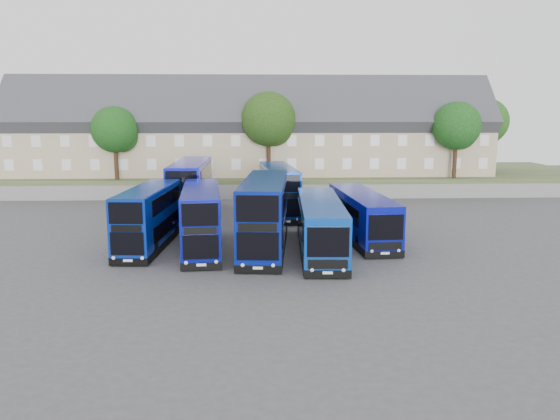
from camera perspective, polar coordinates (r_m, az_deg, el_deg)
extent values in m
plane|color=#414146|center=(33.97, -3.73, -5.12)|extent=(120.00, 120.00, 0.00)
cube|color=slate|center=(57.36, -3.16, 1.89)|extent=(70.00, 0.40, 1.50)
cube|color=#404E2C|center=(67.25, -3.04, 3.31)|extent=(80.00, 20.00, 2.00)
cube|color=tan|center=(67.64, -24.01, 5.90)|extent=(6.00, 8.00, 6.00)
cube|color=#3A3A3F|center=(67.54, -24.19, 8.44)|extent=(6.00, 10.40, 10.40)
cube|color=brown|center=(67.06, -23.22, 11.79)|extent=(0.60, 0.90, 1.40)
cube|color=tan|center=(65.67, -19.11, 6.12)|extent=(6.00, 8.00, 6.00)
cube|color=#3A3A3F|center=(65.56, -19.26, 8.73)|extent=(6.00, 10.40, 10.40)
cube|color=brown|center=(65.21, -18.17, 12.17)|extent=(0.60, 0.90, 1.40)
cube|color=tan|center=(64.20, -13.95, 6.30)|extent=(6.00, 8.00, 6.00)
cube|color=#3A3A3F|center=(64.09, -14.07, 8.97)|extent=(6.00, 10.40, 10.40)
cube|color=brown|center=(63.87, -12.87, 12.47)|extent=(0.60, 0.90, 1.40)
cube|color=tan|center=(63.27, -8.59, 6.43)|extent=(6.00, 8.00, 6.00)
cube|color=#3A3A3F|center=(63.16, -8.66, 9.14)|extent=(6.00, 10.40, 10.40)
cube|color=brown|center=(63.08, -7.37, 12.66)|extent=(0.60, 0.90, 1.40)
cube|color=tan|center=(62.90, -3.11, 6.50)|extent=(6.00, 8.00, 6.00)
cube|color=#3A3A3F|center=(62.79, -3.14, 9.24)|extent=(6.00, 10.40, 10.40)
cube|color=brown|center=(62.85, -1.77, 12.75)|extent=(0.60, 0.90, 1.40)
cube|color=tan|center=(63.10, 2.38, 6.52)|extent=(6.00, 8.00, 6.00)
cube|color=#3A3A3F|center=(62.99, 2.40, 9.25)|extent=(6.00, 10.40, 10.40)
cube|color=brown|center=(63.19, 3.81, 12.72)|extent=(0.60, 0.90, 1.40)
cube|color=tan|center=(63.87, 7.78, 6.48)|extent=(6.00, 8.00, 6.00)
cube|color=#3A3A3F|center=(63.76, 7.85, 9.17)|extent=(6.00, 10.40, 10.40)
cube|color=brown|center=(64.10, 9.29, 12.57)|extent=(0.60, 0.90, 1.40)
cube|color=tan|center=(65.18, 13.02, 6.39)|extent=(6.00, 8.00, 6.00)
cube|color=#3A3A3F|center=(65.07, 13.12, 9.02)|extent=(6.00, 10.40, 10.40)
cube|color=brown|center=(65.54, 14.55, 12.33)|extent=(0.60, 0.90, 1.40)
cube|color=tan|center=(67.01, 18.00, 6.25)|extent=(6.00, 8.00, 6.00)
cube|color=#3A3A3F|center=(66.90, 18.14, 8.81)|extent=(6.00, 10.40, 10.40)
cube|color=brown|center=(67.49, 19.54, 12.00)|extent=(0.60, 0.90, 1.40)
cube|color=#082594|center=(37.55, -13.52, -0.52)|extent=(2.92, 10.10, 3.64)
cube|color=black|center=(37.93, -13.40, -3.30)|extent=(2.96, 10.15, 0.45)
cube|color=black|center=(32.99, -15.69, -3.42)|extent=(1.97, 0.19, 1.36)
cube|color=black|center=(32.62, -15.84, -0.32)|extent=(1.97, 0.19, 1.27)
cylinder|color=black|center=(35.55, -16.09, -3.98)|extent=(0.37, 1.02, 1.00)
cube|color=#070F86|center=(36.05, -8.21, -0.69)|extent=(3.24, 10.41, 3.75)
cube|color=black|center=(36.45, -8.14, -3.66)|extent=(3.29, 10.45, 0.45)
cube|color=black|center=(31.18, -8.28, -3.85)|extent=(2.02, 0.24, 1.40)
cube|color=black|center=(30.79, -8.37, -0.49)|extent=(2.02, 0.24, 1.30)
cylinder|color=black|center=(33.60, -9.93, -4.54)|extent=(0.39, 1.02, 1.00)
cube|color=navy|center=(35.74, -1.61, -0.23)|extent=(3.56, 11.80, 4.30)
cube|color=black|center=(36.19, -1.59, -3.66)|extent=(3.61, 11.84, 0.45)
cube|color=black|center=(30.22, -2.35, -3.82)|extent=(2.34, 0.25, 1.58)
cube|color=black|center=(29.78, -2.38, 0.13)|extent=(2.34, 0.25, 1.48)
cylinder|color=black|center=(32.76, -4.07, -4.79)|extent=(0.38, 1.02, 1.00)
cube|color=#090EA8|center=(48.22, -9.28, 2.37)|extent=(2.73, 11.86, 4.39)
cube|color=black|center=(48.57, -9.21, -0.25)|extent=(2.77, 11.90, 0.45)
cube|color=black|center=(42.51, -10.18, 0.13)|extent=(2.39, 0.07, 1.62)
cube|color=black|center=(42.20, -10.27, 3.01)|extent=(2.39, 0.07, 1.51)
cylinder|color=black|center=(45.06, -11.27, -0.86)|extent=(0.30, 1.00, 1.00)
cube|color=navy|center=(48.34, -0.15, 2.24)|extent=(3.37, 10.84, 3.92)
cube|color=black|center=(48.66, -0.15, -0.10)|extent=(3.41, 10.89, 0.45)
cube|color=black|center=(43.21, 0.75, 0.22)|extent=(2.12, 0.25, 1.46)
cube|color=black|center=(42.92, 0.75, 2.78)|extent=(2.12, 0.25, 1.36)
cylinder|color=black|center=(45.43, -0.98, -0.58)|extent=(0.39, 1.02, 1.00)
cube|color=#083CA2|center=(35.36, 4.23, -1.42)|extent=(3.10, 12.38, 3.03)
cube|color=black|center=(35.71, 4.20, -3.88)|extent=(3.14, 12.43, 0.45)
cube|color=black|center=(29.30, 5.06, -3.37)|extent=(2.26, 0.16, 1.64)
cylinder|color=black|center=(31.79, 2.65, -5.24)|extent=(0.34, 1.01, 1.00)
cube|color=#080F97|center=(39.59, 8.53, -0.35)|extent=(3.21, 12.00, 2.91)
cube|color=black|center=(39.89, 8.47, -2.48)|extent=(3.25, 12.04, 0.45)
cube|color=black|center=(33.92, 11.02, -1.79)|extent=(2.17, 0.20, 1.58)
cylinder|color=black|center=(36.06, 8.26, -3.49)|extent=(0.36, 1.02, 1.00)
cylinder|color=#382314|center=(59.87, -16.74, 4.84)|extent=(0.44, 0.44, 3.75)
sphere|color=#153F11|center=(59.69, -16.90, 8.06)|extent=(4.80, 4.80, 4.80)
sphere|color=#153F11|center=(59.95, -16.21, 7.38)|extent=(3.30, 3.30, 3.30)
cylinder|color=#382314|center=(58.47, -1.20, 5.51)|extent=(0.44, 0.44, 4.50)
sphere|color=#16360E|center=(58.29, -1.21, 9.48)|extent=(5.76, 5.76, 5.76)
sphere|color=#16360E|center=(58.72, -0.63, 8.61)|extent=(3.96, 3.96, 3.96)
cylinder|color=#382314|center=(61.70, 17.80, 5.04)|extent=(0.44, 0.44, 4.00)
sphere|color=black|center=(61.52, 17.98, 8.38)|extent=(5.12, 5.12, 5.12)
sphere|color=black|center=(62.13, 18.33, 7.63)|extent=(3.52, 3.52, 3.52)
cylinder|color=#382314|center=(70.38, 20.47, 5.55)|extent=(0.44, 0.44, 4.25)
sphere|color=#163C10|center=(70.23, 20.67, 8.66)|extent=(5.44, 5.44, 5.44)
sphere|color=#163C10|center=(70.84, 20.95, 7.96)|extent=(3.74, 3.74, 3.74)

